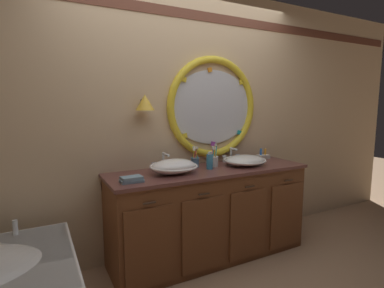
{
  "coord_description": "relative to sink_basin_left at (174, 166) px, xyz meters",
  "views": [
    {
      "loc": [
        -1.31,
        -2.09,
        1.48
      ],
      "look_at": [
        -0.07,
        0.25,
        1.12
      ],
      "focal_mm": 27.98,
      "sensor_mm": 36.0,
      "label": 1
    }
  ],
  "objects": [
    {
      "name": "ground_plane",
      "position": [
        0.25,
        -0.24,
        -0.94
      ],
      "size": [
        14.0,
        14.0,
        0.0
      ],
      "primitive_type": "plane",
      "color": "tan"
    },
    {
      "name": "back_wall_assembly",
      "position": [
        0.27,
        0.35,
        0.38
      ],
      "size": [
        6.4,
        0.26,
        2.6
      ],
      "color": "#D6B78E",
      "rests_on": "ground_plane"
    },
    {
      "name": "vanity_counter",
      "position": [
        0.39,
        0.03,
        -0.5
      ],
      "size": [
        1.94,
        0.61,
        0.87
      ],
      "color": "brown",
      "rests_on": "ground_plane"
    },
    {
      "name": "sink_basin_left",
      "position": [
        0.0,
        0.0,
        0.0
      ],
      "size": [
        0.42,
        0.42,
        0.13
      ],
      "color": "white",
      "rests_on": "vanity_counter"
    },
    {
      "name": "sink_basin_right",
      "position": [
        0.77,
        0.0,
        -0.02
      ],
      "size": [
        0.42,
        0.42,
        0.1
      ],
      "color": "white",
      "rests_on": "vanity_counter"
    },
    {
      "name": "faucet_set_left",
      "position": [
        0.0,
        0.23,
        -0.0
      ],
      "size": [
        0.23,
        0.15,
        0.16
      ],
      "color": "silver",
      "rests_on": "vanity_counter"
    },
    {
      "name": "faucet_set_right",
      "position": [
        0.77,
        0.23,
        -0.01
      ],
      "size": [
        0.22,
        0.13,
        0.15
      ],
      "color": "silver",
      "rests_on": "vanity_counter"
    },
    {
      "name": "toothbrush_holder_left",
      "position": [
        0.3,
        0.16,
        -0.01
      ],
      "size": [
        0.09,
        0.09,
        0.2
      ],
      "color": "slate",
      "rests_on": "vanity_counter"
    },
    {
      "name": "toothbrush_holder_right",
      "position": [
        0.47,
        0.1,
        -0.01
      ],
      "size": [
        0.09,
        0.09,
        0.22
      ],
      "color": "white",
      "rests_on": "vanity_counter"
    },
    {
      "name": "soap_dispenser",
      "position": [
        0.38,
        0.02,
        0.01
      ],
      "size": [
        0.06,
        0.07,
        0.17
      ],
      "color": "#388EBC",
      "rests_on": "vanity_counter"
    },
    {
      "name": "folded_hand_towel",
      "position": [
        -0.41,
        -0.1,
        -0.04
      ],
      "size": [
        0.18,
        0.11,
        0.05
      ],
      "color": "#7593A8",
      "rests_on": "vanity_counter"
    },
    {
      "name": "toiletry_basket",
      "position": [
        1.18,
        0.19,
        -0.04
      ],
      "size": [
        0.14,
        0.09,
        0.12
      ],
      "color": "beige",
      "rests_on": "vanity_counter"
    }
  ]
}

